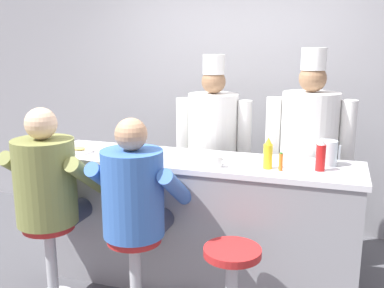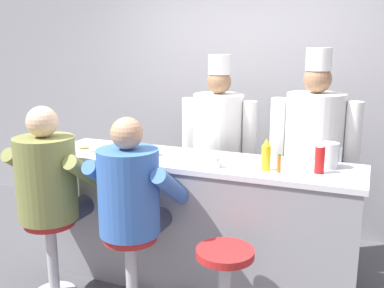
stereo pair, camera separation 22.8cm
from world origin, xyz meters
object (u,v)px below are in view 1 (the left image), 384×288
Objects in this scene: breakfast_plate at (79,151)px; cook_in_whites_near at (213,145)px; mustard_bottle_yellow at (268,154)px; diner_seated_blue at (135,199)px; water_pitcher_clear at (328,153)px; hot_sauce_bottle_orange at (281,162)px; ketchup_bottle_red at (321,155)px; diner_seated_olive at (49,186)px; empty_stool_round at (232,278)px; coffee_mug_white at (218,162)px; cook_in_whites_far at (308,150)px; cereal_bowl at (148,152)px.

cook_in_whites_near reaches higher than breakfast_plate.
diner_seated_blue is at bearing -150.53° from mustard_bottle_yellow.
diner_seated_blue is 0.80× the size of cook_in_whites_near.
breakfast_plate is at bearing -173.50° from water_pitcher_clear.
ketchup_bottle_red is at bearing 17.52° from hot_sauce_bottle_orange.
diner_seated_olive reaches higher than ketchup_bottle_red.
ketchup_bottle_red is 1.02m from empty_stool_round.
coffee_mug_white is (-0.34, -0.08, -0.06)m from mustard_bottle_yellow.
mustard_bottle_yellow is at bearing 12.44° from coffee_mug_white.
hot_sauce_bottle_orange is (-0.26, -0.08, -0.05)m from ketchup_bottle_red.
breakfast_plate is at bearing 146.86° from diner_seated_blue.
cook_in_whites_far is (0.84, -0.08, 0.03)m from cook_in_whites_near.
diner_seated_olive is at bearing -163.00° from mustard_bottle_yellow.
hot_sauce_bottle_orange reaches higher than coffee_mug_white.
hot_sauce_bottle_orange is 1.04m from cereal_bowl.
mustard_bottle_yellow is 0.73m from cook_in_whites_far.
water_pitcher_clear reaches higher than empty_stool_round.
cook_in_whites_far is at bearing 52.83° from coffee_mug_white.
ketchup_bottle_red is at bearing 15.59° from diner_seated_olive.
hot_sauce_bottle_orange is at bearing 15.28° from diner_seated_olive.
empty_stool_round is 0.34× the size of cook_in_whites_far.
empty_stool_round is at bearing -104.73° from mustard_bottle_yellow.
ketchup_bottle_red is 0.17m from water_pitcher_clear.
coffee_mug_white is 1.22m from diner_seated_olive.
diner_seated_blue is (-0.47, -0.38, -0.20)m from coffee_mug_white.
hot_sauce_bottle_orange is 1.06m from cook_in_whites_near.
mustard_bottle_yellow reaches higher than hot_sauce_bottle_orange.
hot_sauce_bottle_orange is 0.21× the size of empty_stool_round.
hot_sauce_bottle_orange is at bearing -4.64° from cereal_bowl.
diner_seated_olive reaches higher than empty_stool_round.
diner_seated_blue reaches higher than coffee_mug_white.
ketchup_bottle_red is 0.36m from mustard_bottle_yellow.
cook_in_whites_near is at bearing 143.51° from ketchup_bottle_red.
cook_in_whites_far is (0.23, 0.68, -0.11)m from mustard_bottle_yellow.
diner_seated_olive reaches higher than breakfast_plate.
water_pitcher_clear reaches higher than hot_sauce_bottle_orange.
water_pitcher_clear is 0.50m from cook_in_whites_far.
cook_in_whites_far is at bearing 33.50° from diner_seated_olive.
mustard_bottle_yellow is at bearing -51.62° from cook_in_whites_near.
hot_sauce_bottle_orange is 0.57× the size of breakfast_plate.
diner_seated_blue is at bearing -156.05° from ketchup_bottle_red.
coffee_mug_white is 0.96m from cook_in_whites_far.
mustard_bottle_yellow is at bearing 75.27° from empty_stool_round.
diner_seated_olive is 2.07m from cook_in_whites_far.
cook_in_whites_near is (0.33, 0.71, -0.07)m from cereal_bowl.
diner_seated_olive is 1.03× the size of diner_seated_blue.
cook_in_whites_far is at bearing 78.72° from hot_sauce_bottle_orange.
mustard_bottle_yellow is 0.15× the size of diner_seated_olive.
breakfast_plate is 1.19m from cook_in_whites_near.
mustard_bottle_yellow is at bearing 17.00° from diner_seated_olive.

